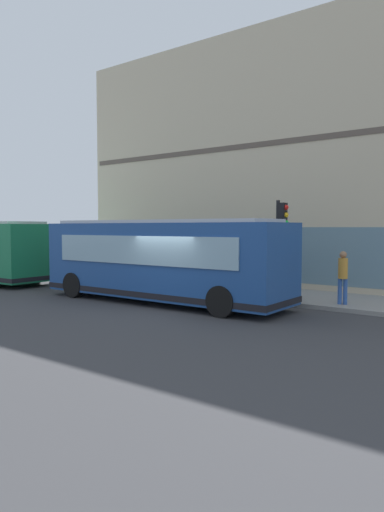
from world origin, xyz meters
TOP-DOWN VIEW (x-y plane):
  - ground at (0.00, 0.00)m, footprint 120.00×120.00m
  - sidewalk_curb at (4.43, 0.00)m, footprint 3.65×40.00m
  - building_corner at (10.18, 0.00)m, footprint 7.91×21.99m
  - city_bus_nearside at (0.62, 1.24)m, footprint 2.69×10.07m
  - traffic_light_near_corner at (3.25, -2.34)m, footprint 0.32×0.49m
  - fire_hydrant at (4.17, 1.94)m, footprint 0.35×0.35m
  - pedestrian_near_hydrant at (3.34, -4.65)m, footprint 0.32×0.32m
  - pedestrian_by_light_pole at (4.59, 3.88)m, footprint 0.32×0.32m
  - pedestrian_near_building_entrance at (3.73, 7.80)m, footprint 0.32×0.32m

SIDE VIEW (x-z plane):
  - ground at x=0.00m, z-range 0.00..0.00m
  - sidewalk_curb at x=4.43m, z-range 0.00..0.15m
  - fire_hydrant at x=4.17m, z-range 0.14..0.88m
  - pedestrian_by_light_pole at x=4.59m, z-range 0.27..1.94m
  - pedestrian_near_building_entrance at x=3.73m, z-range 0.28..1.99m
  - pedestrian_near_hydrant at x=3.34m, z-range 0.30..2.13m
  - city_bus_nearside at x=0.62m, z-range 0.02..3.09m
  - traffic_light_near_corner at x=3.25m, z-range 0.87..4.52m
  - building_corner at x=10.18m, z-range -0.01..11.82m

